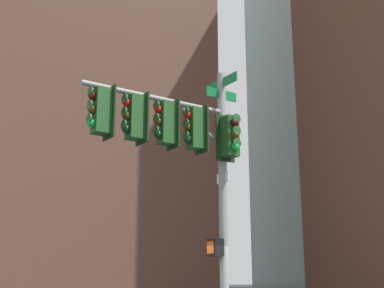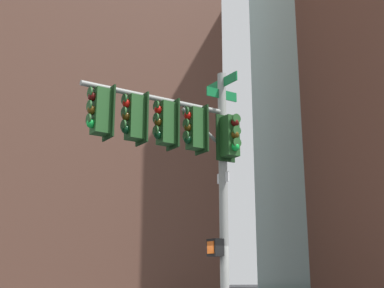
# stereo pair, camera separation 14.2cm
# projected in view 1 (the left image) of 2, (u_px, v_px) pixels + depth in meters

# --- Properties ---
(signal_pole_assembly) EXTENTS (1.58, 4.09, 6.83)m
(signal_pole_assembly) POSITION_uv_depth(u_px,v_px,m) (183.00, 146.00, 11.93)
(signal_pole_assembly) COLOR gray
(signal_pole_assembly) RESTS_ON ground_plane
(building_brick_nearside) EXTENTS (19.00, 21.10, 58.46)m
(building_brick_nearside) POSITION_uv_depth(u_px,v_px,m) (86.00, 2.00, 52.78)
(building_brick_nearside) COLOR brown
(building_brick_nearside) RESTS_ON ground_plane
(building_glass_tower) EXTENTS (25.22, 28.57, 68.37)m
(building_glass_tower) POSITION_uv_depth(u_px,v_px,m) (384.00, 26.00, 68.42)
(building_glass_tower) COLOR #9EC6C1
(building_glass_tower) RESTS_ON ground_plane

